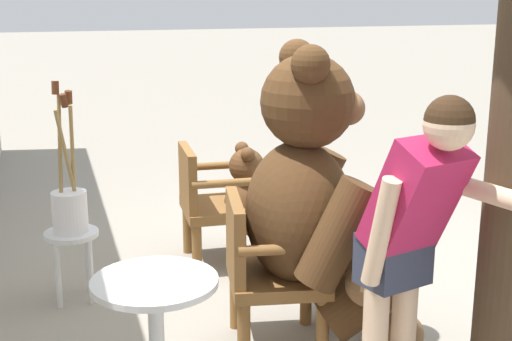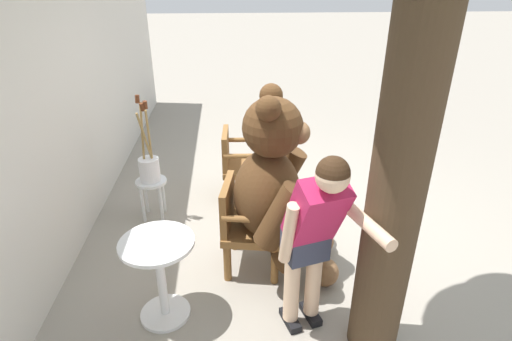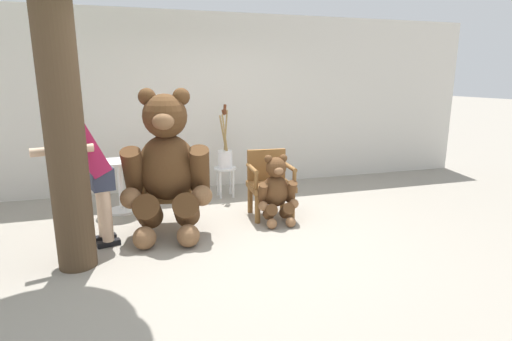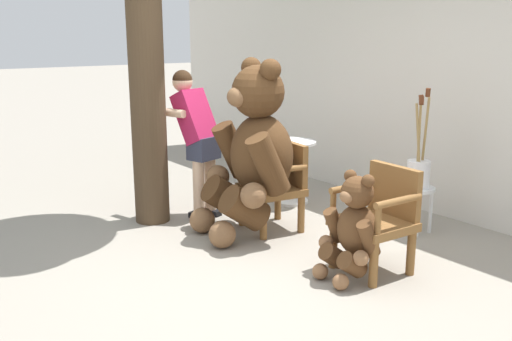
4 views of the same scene
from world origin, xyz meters
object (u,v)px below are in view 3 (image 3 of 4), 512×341
object	(u,v)px
wooden_chair_left	(169,189)
person_visitor	(89,164)
teddy_bear_small	(276,190)
teddy_bear_large	(167,165)
wooden_chair_right	(270,181)
round_side_table	(120,180)
white_stool	(225,174)
brush_bucket	(225,156)

from	to	relation	value
wooden_chair_left	person_visitor	xyz separation A→B (m)	(-0.83, -0.41, 0.45)
person_visitor	teddy_bear_small	bearing A→B (deg)	3.33
teddy_bear_large	teddy_bear_small	world-z (taller)	teddy_bear_large
wooden_chair_right	round_side_table	world-z (taller)	wooden_chair_right
white_stool	brush_bucket	world-z (taller)	brush_bucket
wooden_chair_left	wooden_chair_right	bearing A→B (deg)	0.03
teddy_bear_large	person_visitor	world-z (taller)	teddy_bear_large
teddy_bear_small	brush_bucket	size ratio (longest dim) A/B	0.91
teddy_bear_large	teddy_bear_small	distance (m)	1.39
teddy_bear_small	round_side_table	distance (m)	2.13
teddy_bear_small	white_stool	size ratio (longest dim) A/B	1.88
teddy_bear_small	person_visitor	bearing A→B (deg)	-176.67
wooden_chair_right	wooden_chair_left	bearing A→B (deg)	-179.97
wooden_chair_left	round_side_table	distance (m)	0.91
teddy_bear_large	teddy_bear_small	size ratio (longest dim) A/B	1.95
person_visitor	teddy_bear_large	bearing A→B (deg)	9.96
wooden_chair_left	teddy_bear_small	distance (m)	1.33
wooden_chair_right	white_stool	world-z (taller)	wooden_chair_right
teddy_bear_small	wooden_chair_right	bearing A→B (deg)	88.80
brush_bucket	wooden_chair_left	bearing A→B (deg)	-132.97
teddy_bear_small	person_visitor	distance (m)	2.19
teddy_bear_large	brush_bucket	size ratio (longest dim) A/B	1.77
wooden_chair_left	teddy_bear_large	xyz separation A→B (m)	(-0.03, -0.27, 0.36)
round_side_table	white_stool	bearing A→B (deg)	11.28
wooden_chair_left	brush_bucket	size ratio (longest dim) A/B	0.90
wooden_chair_left	brush_bucket	distance (m)	1.38
person_visitor	round_side_table	bearing A→B (deg)	77.58
wooden_chair_left	white_stool	size ratio (longest dim) A/B	1.87
wooden_chair_right	round_side_table	size ratio (longest dim) A/B	1.19
round_side_table	wooden_chair_left	bearing A→B (deg)	-49.85
wooden_chair_right	white_stool	distance (m)	1.07
wooden_chair_right	teddy_bear_large	bearing A→B (deg)	-168.51
wooden_chair_left	white_stool	bearing A→B (deg)	47.06
brush_bucket	teddy_bear_small	bearing A→B (deg)	-73.86
wooden_chair_left	wooden_chair_right	world-z (taller)	same
wooden_chair_left	brush_bucket	bearing A→B (deg)	47.03
wooden_chair_left	round_side_table	world-z (taller)	wooden_chair_left
teddy_bear_large	person_visitor	bearing A→B (deg)	-170.04
person_visitor	brush_bucket	bearing A→B (deg)	38.68
wooden_chair_left	teddy_bear_large	world-z (taller)	teddy_bear_large
white_stool	round_side_table	distance (m)	1.55
brush_bucket	teddy_bear_large	bearing A→B (deg)	-126.99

